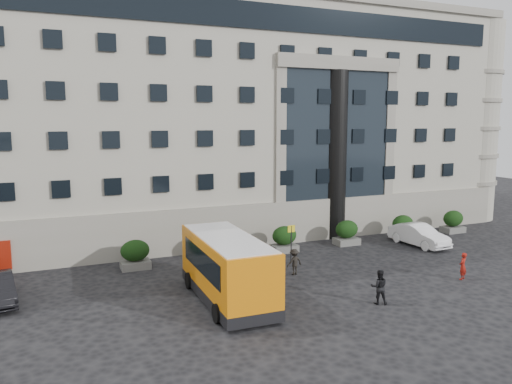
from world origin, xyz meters
TOP-DOWN VIEW (x-y plane):
  - ground at (0.00, 0.00)m, footprint 120.00×120.00m
  - civic_building at (6.00, 22.00)m, footprint 44.00×24.00m
  - entrance_column at (12.00, 10.30)m, footprint 1.80×1.80m
  - hedge_a at (-4.00, 7.80)m, footprint 1.80×1.26m
  - hedge_b at (1.20, 7.80)m, footprint 1.80×1.26m
  - hedge_c at (6.40, 7.80)m, footprint 1.80×1.26m
  - hedge_d at (11.60, 7.80)m, footprint 1.80×1.26m
  - hedge_e at (16.80, 7.80)m, footprint 1.80×1.26m
  - hedge_f at (22.00, 7.80)m, footprint 1.80×1.26m
  - bus_stop_sign at (5.50, 5.00)m, footprint 0.50×0.08m
  - minibus at (-0.60, 0.29)m, footprint 3.14×8.09m
  - white_taxi at (16.33, 5.41)m, footprint 2.10×5.00m
  - pedestrian_a at (13.20, -1.88)m, footprint 0.69×0.59m
  - pedestrian_b at (6.29, -3.17)m, footprint 1.07×0.98m
  - pedestrian_c at (4.59, 2.81)m, footprint 1.09×0.72m

SIDE VIEW (x-z plane):
  - ground at x=0.00m, z-range 0.00..0.00m
  - pedestrian_c at x=4.59m, z-range 0.00..1.58m
  - pedestrian_a at x=13.20m, z-range 0.00..1.60m
  - white_taxi at x=16.33m, z-range 0.00..1.61m
  - pedestrian_b at x=6.29m, z-range 0.00..1.78m
  - hedge_a at x=-4.00m, z-range 0.01..1.85m
  - hedge_b at x=1.20m, z-range 0.01..1.85m
  - hedge_c at x=6.40m, z-range 0.01..1.85m
  - hedge_d at x=11.60m, z-range 0.01..1.85m
  - hedge_e at x=16.80m, z-range 0.01..1.85m
  - hedge_f at x=22.00m, z-range 0.01..1.85m
  - bus_stop_sign at x=5.50m, z-range 0.47..2.99m
  - minibus at x=-0.60m, z-range 0.17..3.52m
  - entrance_column at x=12.00m, z-range 0.00..13.00m
  - civic_building at x=6.00m, z-range 0.00..18.00m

